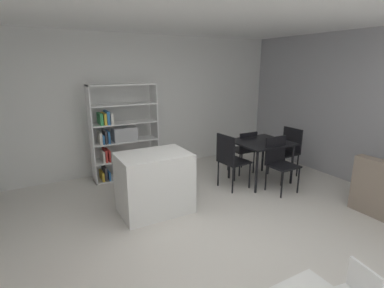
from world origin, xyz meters
TOP-DOWN VIEW (x-y plane):
  - ground_plane at (0.00, 0.00)m, footprint 8.96×8.96m
  - ceiling_slab at (0.00, 0.00)m, footprint 6.52×6.05m
  - back_partition at (0.00, 2.99)m, footprint 6.52×0.06m
  - right_partition_gray at (3.23, 0.00)m, footprint 0.06×6.05m
  - kitchen_island at (-0.44, 1.02)m, footprint 1.02×0.72m
  - open_bookshelf at (-0.48, 2.63)m, footprint 1.25×0.37m
  - dining_table at (1.74, 1.18)m, footprint 0.97×0.90m
  - dining_chair_island_side at (1.03, 1.17)m, footprint 0.49×0.49m
  - dining_chair_window_side at (2.45, 1.18)m, footprint 0.47×0.46m
  - dining_chair_far at (1.74, 1.65)m, footprint 0.42×0.45m
  - dining_chair_near at (1.73, 0.71)m, footprint 0.46×0.44m

SIDE VIEW (x-z plane):
  - ground_plane at x=0.00m, z-range 0.00..0.00m
  - kitchen_island at x=-0.44m, z-range 0.00..0.90m
  - dining_chair_far at x=1.74m, z-range 0.10..0.96m
  - dining_chair_window_side at x=2.45m, z-range 0.08..1.02m
  - dining_chair_near at x=1.73m, z-range 0.09..1.03m
  - dining_chair_island_side at x=1.03m, z-range 0.09..1.08m
  - dining_table at x=1.74m, z-range 0.30..1.08m
  - open_bookshelf at x=-0.48m, z-range -0.04..1.76m
  - back_partition at x=0.00m, z-range 0.00..2.74m
  - right_partition_gray at x=3.23m, z-range 0.00..2.74m
  - ceiling_slab at x=0.00m, z-range 2.74..2.80m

